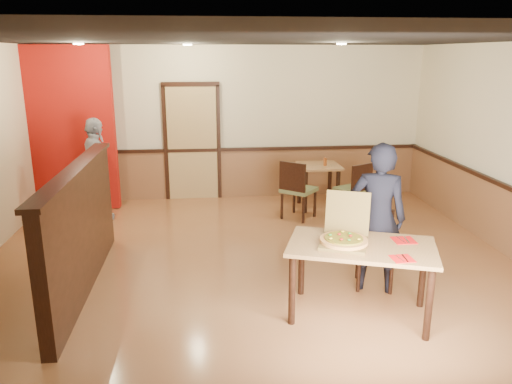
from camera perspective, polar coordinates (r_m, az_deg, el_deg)
floor at (r=6.33m, az=-0.20°, el=-9.18°), size 7.00×7.00×0.00m
ceiling at (r=5.75m, az=-0.23°, el=17.07°), size 7.00×7.00×0.00m
wall_back at (r=9.32m, az=-2.39°, el=7.85°), size 7.00×0.00×7.00m
wainscot_back at (r=9.47m, az=-2.31°, el=2.11°), size 7.00×0.04×0.90m
chair_rail_back at (r=9.35m, az=-2.33°, el=4.89°), size 7.00×0.06×0.06m
back_door at (r=9.32m, az=-7.28°, el=5.56°), size 0.90×0.06×2.10m
booth_partition at (r=6.01m, az=-19.38°, el=-3.91°), size 0.20×3.10×1.44m
red_accent_panel at (r=9.11m, az=-20.83°, el=6.67°), size 1.60×0.20×2.78m
spot_a at (r=7.72m, az=-19.63°, el=15.67°), size 0.14×0.14×0.02m
spot_b at (r=8.22m, az=-7.84°, el=16.33°), size 0.14×0.14×0.02m
spot_c at (r=7.48m, az=9.74°, el=16.35°), size 0.14×0.14×0.02m
main_table at (r=5.22m, az=11.94°, el=-7.04°), size 1.66×1.27×0.78m
diner_chair at (r=6.03m, az=13.43°, el=-5.94°), size 0.54×0.54×0.89m
side_chair_left at (r=8.16m, az=4.68°, el=0.50°), size 0.68×0.68×0.98m
side_chair_right at (r=8.40m, az=11.26°, el=0.48°), size 0.62×0.62×0.93m
side_table at (r=8.82m, az=7.15°, el=1.98°), size 0.72×0.72×0.77m
diner at (r=5.76m, az=13.71°, el=-2.94°), size 0.73×0.60×1.73m
passerby at (r=8.48m, az=-17.70°, el=2.47°), size 0.72×1.06×1.67m
pizza_box at (r=5.16m, az=10.06°, el=-5.16°), size 0.62×0.67×0.48m
pizza at (r=5.12m, az=10.00°, el=-5.47°), size 0.57×0.57×0.03m
napkin_near at (r=4.93m, az=16.37°, el=-7.31°), size 0.21×0.21×0.01m
napkin_far at (r=5.40m, az=16.54°, el=-5.31°), size 0.22×0.22×0.01m
condiment at (r=8.72m, az=7.90°, el=3.47°), size 0.06×0.06×0.14m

